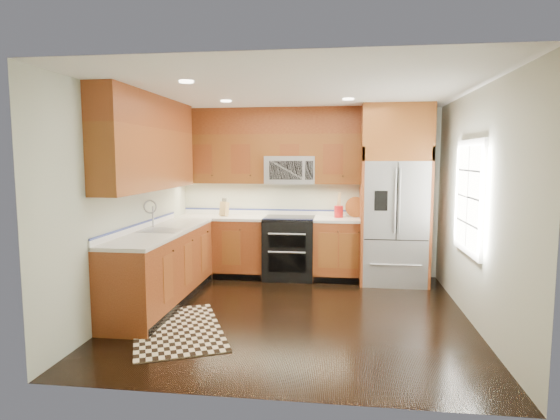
# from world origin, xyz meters

# --- Properties ---
(ground) EXTENTS (4.00, 4.00, 0.00)m
(ground) POSITION_xyz_m (0.00, 0.00, 0.00)
(ground) COLOR black
(ground) RESTS_ON ground
(wall_back) EXTENTS (4.00, 0.02, 2.60)m
(wall_back) POSITION_xyz_m (0.00, 2.00, 1.30)
(wall_back) COLOR beige
(wall_back) RESTS_ON ground
(wall_left) EXTENTS (0.02, 4.00, 2.60)m
(wall_left) POSITION_xyz_m (-2.00, 0.00, 1.30)
(wall_left) COLOR beige
(wall_left) RESTS_ON ground
(wall_right) EXTENTS (0.02, 4.00, 2.60)m
(wall_right) POSITION_xyz_m (2.00, 0.00, 1.30)
(wall_right) COLOR beige
(wall_right) RESTS_ON ground
(window) EXTENTS (0.04, 1.10, 1.30)m
(window) POSITION_xyz_m (1.98, 0.20, 1.40)
(window) COLOR white
(window) RESTS_ON ground
(base_cabinets) EXTENTS (2.85, 3.00, 0.90)m
(base_cabinets) POSITION_xyz_m (-1.23, 0.90, 0.45)
(base_cabinets) COLOR brown
(base_cabinets) RESTS_ON ground
(countertop) EXTENTS (2.86, 3.01, 0.04)m
(countertop) POSITION_xyz_m (-1.09, 1.01, 0.92)
(countertop) COLOR silver
(countertop) RESTS_ON base_cabinets
(upper_cabinets) EXTENTS (2.85, 3.00, 1.15)m
(upper_cabinets) POSITION_xyz_m (-1.15, 1.09, 2.02)
(upper_cabinets) COLOR brown
(upper_cabinets) RESTS_ON ground
(range) EXTENTS (0.76, 0.67, 0.95)m
(range) POSITION_xyz_m (-0.25, 1.67, 0.47)
(range) COLOR black
(range) RESTS_ON ground
(microwave) EXTENTS (0.76, 0.40, 0.42)m
(microwave) POSITION_xyz_m (-0.25, 1.80, 1.66)
(microwave) COLOR #B2B2B7
(microwave) RESTS_ON ground
(refrigerator) EXTENTS (0.98, 0.75, 2.60)m
(refrigerator) POSITION_xyz_m (1.30, 1.63, 1.30)
(refrigerator) COLOR #B2B2B7
(refrigerator) RESTS_ON ground
(sink_faucet) EXTENTS (0.54, 0.44, 0.37)m
(sink_faucet) POSITION_xyz_m (-1.73, 0.23, 0.99)
(sink_faucet) COLOR #B2B2B7
(sink_faucet) RESTS_ON countertop
(rug) EXTENTS (1.45, 1.75, 0.01)m
(rug) POSITION_xyz_m (-1.20, -0.67, 0.01)
(rug) COLOR black
(rug) RESTS_ON ground
(knife_block) EXTENTS (0.12, 0.15, 0.28)m
(knife_block) POSITION_xyz_m (-1.28, 1.72, 1.05)
(knife_block) COLOR tan
(knife_block) RESTS_ON countertop
(utensil_crock) EXTENTS (0.17, 0.17, 0.38)m
(utensil_crock) POSITION_xyz_m (0.49, 1.77, 1.07)
(utensil_crock) COLOR red
(utensil_crock) RESTS_ON countertop
(cutting_board) EXTENTS (0.33, 0.33, 0.02)m
(cutting_board) POSITION_xyz_m (0.75, 1.86, 0.95)
(cutting_board) COLOR brown
(cutting_board) RESTS_ON countertop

